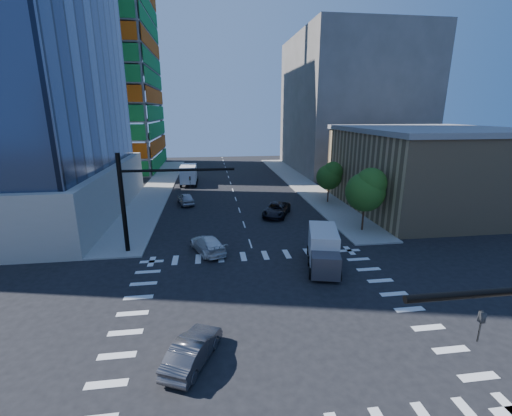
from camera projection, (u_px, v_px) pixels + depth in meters
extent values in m
plane|color=black|center=(272.00, 311.00, 22.29)|extent=(160.00, 160.00, 0.00)
cube|color=silver|center=(272.00, 311.00, 22.28)|extent=(20.00, 20.00, 0.01)
cube|color=gray|center=(300.00, 183.00, 62.03)|extent=(5.00, 60.00, 0.15)
cube|color=gray|center=(159.00, 187.00, 58.75)|extent=(5.00, 60.00, 0.15)
cube|color=#188534|center=(152.00, 53.00, 72.75)|extent=(0.12, 24.00, 49.00)
cube|color=#C04D0B|center=(66.00, 40.00, 59.09)|extent=(24.00, 0.12, 49.00)
cube|color=tan|center=(429.00, 171.00, 45.18)|extent=(20.00, 22.00, 10.00)
cube|color=slate|center=(434.00, 130.00, 43.73)|extent=(20.50, 22.50, 0.60)
cube|color=#5D5954|center=(349.00, 105.00, 74.44)|extent=(24.00, 30.00, 28.00)
imported|color=black|center=(479.00, 326.00, 10.09)|extent=(0.16, 0.20, 1.00)
cylinder|color=black|center=(123.00, 204.00, 30.47)|extent=(0.40, 0.40, 9.00)
cylinder|color=black|center=(178.00, 170.00, 30.34)|extent=(10.00, 0.24, 0.24)
imported|color=black|center=(190.00, 182.00, 30.77)|extent=(0.16, 0.20, 1.00)
cylinder|color=#382316|center=(363.00, 220.00, 36.92)|extent=(0.20, 0.20, 2.27)
sphere|color=#1B4C14|center=(365.00, 192.00, 36.08)|extent=(4.16, 4.16, 4.16)
sphere|color=#3A6B23|center=(371.00, 183.00, 35.58)|extent=(3.25, 3.25, 3.25)
cylinder|color=#382316|center=(328.00, 195.00, 48.45)|extent=(0.20, 0.20, 1.92)
sphere|color=#1B4C14|center=(329.00, 177.00, 47.73)|extent=(3.52, 3.52, 3.52)
sphere|color=#3A6B23|center=(333.00, 172.00, 47.28)|extent=(2.75, 2.75, 2.75)
imported|color=black|center=(277.00, 209.00, 42.55)|extent=(4.76, 6.33, 1.60)
imported|color=silver|center=(208.00, 244.00, 31.54)|extent=(3.86, 5.62, 1.51)
imported|color=#A1A2A9|center=(186.00, 199.00, 47.81)|extent=(2.94, 4.98, 1.59)
imported|color=#434347|center=(193.00, 350.00, 17.61)|extent=(3.22, 4.66, 1.46)
cube|color=#BEBDC0|center=(324.00, 247.00, 28.10)|extent=(3.37, 5.14, 2.46)
cube|color=#3E3D44|center=(323.00, 254.00, 28.27)|extent=(2.53, 2.19, 1.80)
cube|color=silver|center=(189.00, 173.00, 60.82)|extent=(2.73, 5.53, 2.85)
cube|color=#3E3D44|center=(189.00, 176.00, 61.01)|extent=(2.56, 2.02, 2.08)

